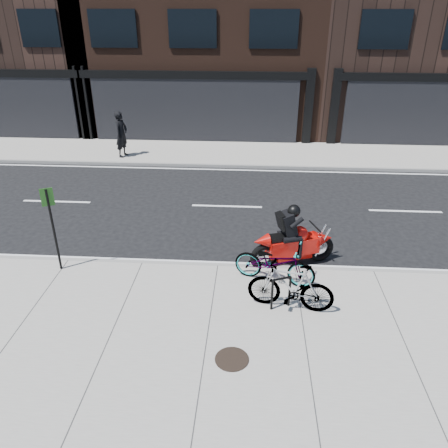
# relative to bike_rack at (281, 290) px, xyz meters

# --- Properties ---
(ground) EXTENTS (120.00, 120.00, 0.00)m
(ground) POSITION_rel_bike_rack_xyz_m (-1.54, 3.63, -0.60)
(ground) COLOR black
(ground) RESTS_ON ground
(sidewalk_near) EXTENTS (60.00, 6.00, 0.13)m
(sidewalk_near) POSITION_rel_bike_rack_xyz_m (-1.54, -1.37, -0.53)
(sidewalk_near) COLOR gray
(sidewalk_near) RESTS_ON ground
(sidewalk_far) EXTENTS (60.00, 3.50, 0.13)m
(sidewalk_far) POSITION_rel_bike_rack_xyz_m (-1.54, 11.38, -0.53)
(sidewalk_far) COLOR gray
(sidewalk_far) RESTS_ON ground
(building_midwest) EXTENTS (10.00, 10.00, 12.00)m
(building_midwest) POSITION_rel_bike_rack_xyz_m (-13.54, 18.13, 5.40)
(building_midwest) COLOR black
(building_midwest) RESTS_ON ground
(building_mideast) EXTENTS (12.00, 10.00, 12.50)m
(building_mideast) POSITION_rel_bike_rack_xyz_m (8.46, 18.13, 5.65)
(building_mideast) COLOR black
(building_mideast) RESTS_ON ground
(bike_rack) EXTENTS (0.45, 0.21, 0.80)m
(bike_rack) POSITION_rel_bike_rack_xyz_m (0.00, 0.00, 0.00)
(bike_rack) COLOR black
(bike_rack) RESTS_ON sidewalk_near
(bicycle_front) EXTENTS (2.12, 1.24, 1.05)m
(bicycle_front) POSITION_rel_bike_rack_xyz_m (-0.10, 1.03, 0.06)
(bicycle_front) COLOR gray
(bicycle_front) RESTS_ON sidewalk_near
(bicycle_rear) EXTENTS (1.97, 0.87, 1.15)m
(bicycle_rear) POSITION_rel_bike_rack_xyz_m (0.20, 0.01, 0.10)
(bicycle_rear) COLOR gray
(bicycle_rear) RESTS_ON sidewalk_near
(motorcycle) EXTENTS (2.28, 1.06, 1.76)m
(motorcycle) POSITION_rel_bike_rack_xyz_m (0.51, 2.07, 0.12)
(motorcycle) COLOR black
(motorcycle) RESTS_ON ground
(pedestrian) EXTENTS (0.65, 0.82, 1.98)m
(pedestrian) POSITION_rel_bike_rack_xyz_m (-6.44, 10.42, 0.52)
(pedestrian) COLOR black
(pedestrian) RESTS_ON sidewalk_far
(manhole_cover) EXTENTS (0.73, 0.73, 0.02)m
(manhole_cover) POSITION_rel_bike_rack_xyz_m (-1.00, -1.68, -0.46)
(manhole_cover) COLOR black
(manhole_cover) RESTS_ON sidewalk_near
(sign_post) EXTENTS (0.28, 0.14, 2.23)m
(sign_post) POSITION_rel_bike_rack_xyz_m (-5.55, 1.23, 0.86)
(sign_post) COLOR black
(sign_post) RESTS_ON sidewalk_near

